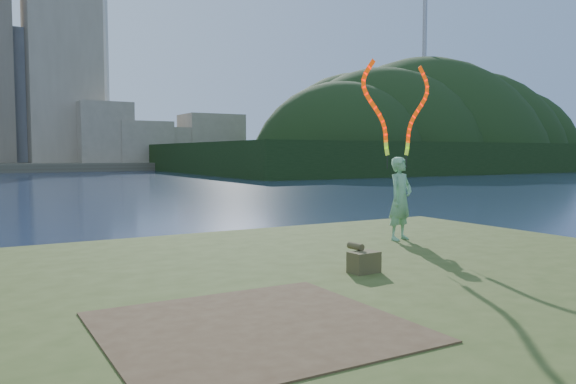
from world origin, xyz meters
TOP-DOWN VIEW (x-y plane):
  - ground at (0.00, 0.00)m, footprint 320.00×320.00m
  - grassy_knoll at (0.00, -2.30)m, footprint 20.00×18.00m
  - dirt_patch at (-2.20, -3.20)m, footprint 3.20×3.00m
  - far_shore at (0.00, 95.00)m, footprint 320.00×40.00m
  - wooded_hill at (59.57, 59.96)m, footprint 78.00×50.00m
  - woman_with_ribbons at (3.36, 0.80)m, footprint 2.06×0.71m
  - canvas_bag at (0.58, -1.53)m, footprint 0.49×0.56m

SIDE VIEW (x-z plane):
  - ground at x=0.00m, z-range 0.00..0.00m
  - wooded_hill at x=59.57m, z-range -31.34..31.66m
  - grassy_knoll at x=0.00m, z-range -0.06..0.74m
  - far_shore at x=0.00m, z-range 0.00..1.20m
  - dirt_patch at x=-2.20m, z-range 0.80..0.82m
  - canvas_bag at x=0.58m, z-range 0.76..1.21m
  - woman_with_ribbons at x=3.36m, z-range 0.10..4.28m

